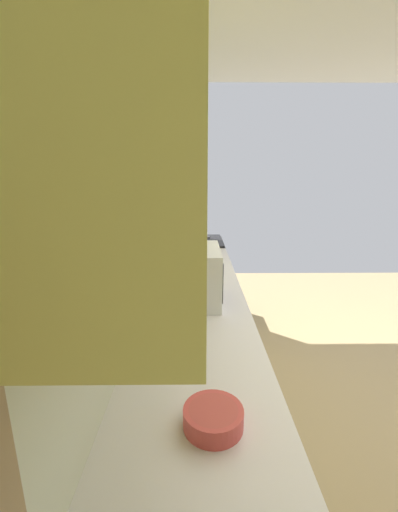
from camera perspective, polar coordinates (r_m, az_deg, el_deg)
name	(u,v)px	position (r m, az deg, el deg)	size (l,w,h in m)	color
ground_plane	(393,421)	(2.85, 31.32, -23.78)	(6.70, 6.70, 0.00)	tan
wall_back	(134,234)	(1.91, -11.48, 3.93)	(4.31, 0.12, 2.66)	beige
counter_run	(196,403)	(1.92, -0.62, -24.71)	(3.45, 0.62, 0.91)	#EBDE75
upper_cabinets	(162,144)	(1.49, -6.52, 19.19)	(2.35, 0.31, 0.69)	#F3E672
oven_range	(196,278)	(3.74, -0.52, -4.03)	(0.67, 0.62, 1.09)	black
microwave	(192,275)	(1.94, -1.20, -3.33)	(0.45, 0.34, 0.33)	white
bowl	(213,417)	(1.10, 2.56, -26.69)	(0.19, 0.19, 0.06)	#D84C47
kettle	(201,246)	(3.04, 0.40, 1.75)	(0.17, 0.13, 0.18)	black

